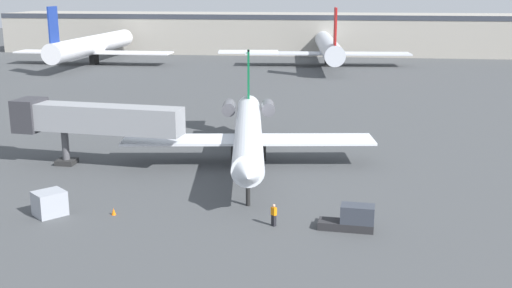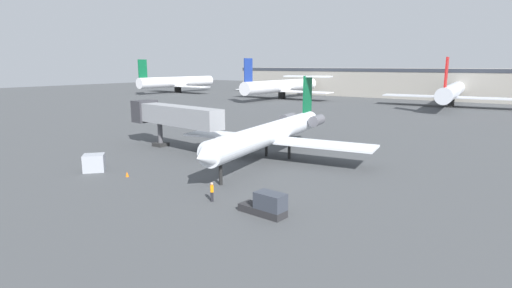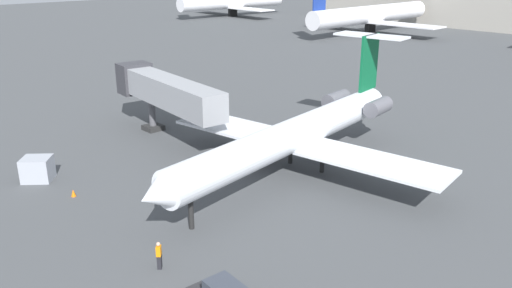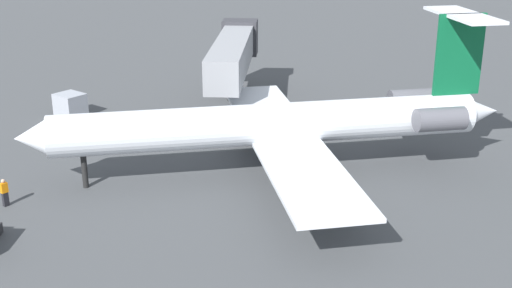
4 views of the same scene
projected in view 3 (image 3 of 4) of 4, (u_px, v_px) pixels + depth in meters
ground_plane at (305, 171)px, 43.30m from camera, size 400.00×400.00×0.10m
regional_jet at (300, 131)px, 41.93m from camera, size 25.21×31.28×10.07m
jet_bridge at (162, 90)px, 50.07m from camera, size 17.25×4.68×6.43m
ground_crew_marshaller at (159, 255)px, 29.16m from camera, size 0.47×0.46×1.69m
cargo_container_uld at (37, 169)px, 41.01m from camera, size 2.90×2.93×1.90m
traffic_cone_near at (73, 193)px, 38.35m from camera, size 0.36×0.36×0.55m
parked_airliner_west_end at (232, 2)px, 162.20m from camera, size 33.05×39.24×13.71m
parked_airliner_west_mid at (371, 15)px, 123.82m from camera, size 36.09×42.97×13.59m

